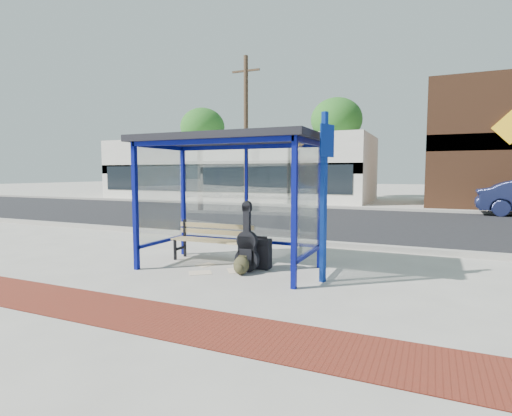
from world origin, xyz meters
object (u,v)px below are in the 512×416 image
at_px(guitar_bag, 247,248).
at_px(suitcase, 261,254).
at_px(bench, 213,239).
at_px(backpack, 241,266).

relative_size(guitar_bag, suitcase, 1.96).
height_order(bench, guitar_bag, guitar_bag).
bearing_deg(backpack, bench, 134.43).
bearing_deg(suitcase, backpack, -107.04).
bearing_deg(guitar_bag, suitcase, 60.46).
distance_m(guitar_bag, suitcase, 0.37).
xyz_separation_m(bench, suitcase, (1.15, -0.24, -0.17)).
distance_m(bench, suitcase, 1.19).
bearing_deg(suitcase, bench, 166.41).
bearing_deg(guitar_bag, backpack, -94.79).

